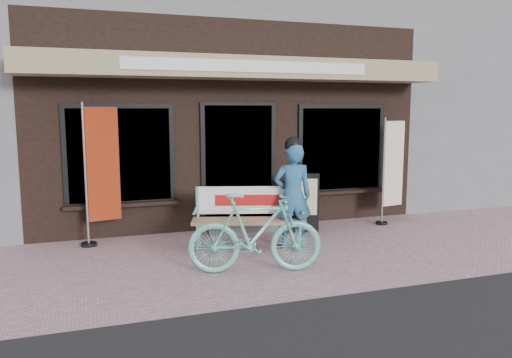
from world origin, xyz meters
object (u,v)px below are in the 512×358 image
object	(u,v)px
person	(293,194)
menu_stand	(304,202)
bench	(248,212)
nobori_red	(100,172)
nobori_cream	(392,169)
bicycle	(255,233)

from	to	relation	value
person	menu_stand	xyz separation A→B (m)	(0.55, 0.80, -0.31)
bench	person	xyz separation A→B (m)	(0.62, -0.24, 0.29)
menu_stand	person	bearing A→B (deg)	-108.46
bench	nobori_red	world-z (taller)	nobori_red
person	nobori_cream	size ratio (longest dim) A/B	0.87
nobori_red	nobori_cream	world-z (taller)	nobori_red
bicycle	nobori_red	size ratio (longest dim) A/B	0.79
person	nobori_red	world-z (taller)	nobori_red
bench	menu_stand	xyz separation A→B (m)	(1.18, 0.57, -0.02)
menu_stand	bicycle	bearing A→B (deg)	-114.05
bench	nobori_red	xyz separation A→B (m)	(-2.10, 0.88, 0.59)
bicycle	nobori_red	world-z (taller)	nobori_red
bench	nobori_cream	size ratio (longest dim) A/B	0.90
person	bicycle	distance (m)	1.34
bicycle	menu_stand	bearing A→B (deg)	-26.92
bench	person	size ratio (longest dim) A/B	1.04
person	bicycle	size ratio (longest dim) A/B	0.98
bicycle	menu_stand	distance (m)	2.27
nobori_cream	menu_stand	distance (m)	1.85
bicycle	nobori_red	distance (m)	2.81
person	menu_stand	world-z (taller)	person
person	bicycle	xyz separation A→B (m)	(-0.91, -0.93, -0.31)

